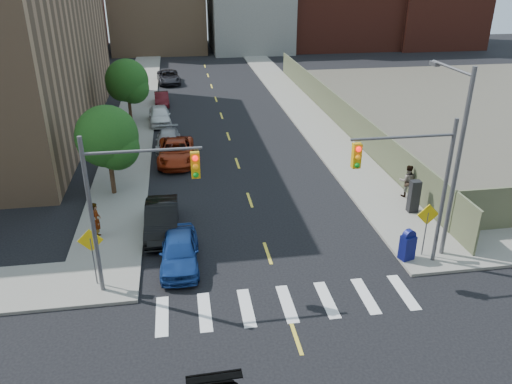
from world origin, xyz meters
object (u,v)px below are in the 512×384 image
object	(u,v)px
parked_car_black	(162,219)
parked_car_red	(176,152)
parked_car_white	(160,115)
parked_car_maroon	(162,99)
pedestrian_west	(96,220)
parked_car_blue	(179,251)
parked_car_silver	(168,140)
payphone	(414,196)
mailbox	(408,245)
parked_car_grey	(169,77)
pedestrian_east	(407,181)

from	to	relation	value
parked_car_black	parked_car_red	size ratio (longest dim) A/B	0.87
parked_car_white	parked_car_maroon	bearing A→B (deg)	85.42
parked_car_white	pedestrian_west	distance (m)	19.89
parked_car_blue	pedestrian_west	distance (m)	5.03
parked_car_maroon	parked_car_silver	bearing A→B (deg)	-89.68
parked_car_black	pedestrian_west	xyz separation A→B (m)	(-3.19, -0.22, 0.34)
parked_car_blue	parked_car_black	distance (m)	3.30
parked_car_blue	parked_car_white	distance (m)	22.70
parked_car_black	payphone	distance (m)	13.76
mailbox	parked_car_white	bearing A→B (deg)	99.46
pedestrian_west	payphone	bearing A→B (deg)	-102.66
parked_car_blue	payphone	world-z (taller)	payphone
parked_car_blue	mailbox	size ratio (longest dim) A/B	2.82
parked_car_grey	payphone	bearing A→B (deg)	-74.06
pedestrian_west	pedestrian_east	bearing A→B (deg)	-96.32
parked_car_grey	mailbox	xyz separation A→B (m)	(11.05, -40.01, 0.17)
parked_car_blue	parked_car_black	xyz separation A→B (m)	(-0.85, 3.19, 0.03)
mailbox	parked_car_silver	bearing A→B (deg)	105.39
parked_car_blue	mailbox	bearing A→B (deg)	-5.68
payphone	parked_car_black	bearing A→B (deg)	179.92
parked_car_red	pedestrian_west	bearing A→B (deg)	-109.70
parked_car_blue	pedestrian_west	size ratio (longest dim) A/B	2.26
parked_car_blue	parked_car_red	distance (m)	13.34
parked_car_black	parked_car_maroon	bearing A→B (deg)	91.54
parked_car_grey	parked_car_white	bearing A→B (deg)	-97.54
pedestrian_west	parked_car_silver	bearing A→B (deg)	-28.11
parked_car_blue	pedestrian_east	xyz separation A→B (m)	(13.40, 5.15, 0.39)
parked_car_blue	parked_car_silver	bearing A→B (deg)	93.72
parked_car_silver	parked_car_maroon	size ratio (longest dim) A/B	1.14
pedestrian_east	mailbox	bearing A→B (deg)	81.34
mailbox	pedestrian_east	bearing A→B (deg)	49.31
mailbox	pedestrian_west	bearing A→B (deg)	146.71
parked_car_maroon	parked_car_grey	size ratio (longest dim) A/B	0.73
pedestrian_west	parked_car_grey	bearing A→B (deg)	-19.04
parked_car_white	pedestrian_east	distance (m)	22.87
parked_car_grey	parked_car_black	bearing A→B (deg)	-95.34
parked_car_white	mailbox	world-z (taller)	mailbox
mailbox	payphone	xyz separation A→B (m)	(2.41, 4.57, 0.18)
payphone	pedestrian_west	size ratio (longest dim) A/B	0.96
parked_car_silver	parked_car_maroon	bearing A→B (deg)	94.86
parked_car_silver	mailbox	world-z (taller)	mailbox
parked_car_white	parked_car_grey	bearing A→B (deg)	83.56
payphone	pedestrian_east	xyz separation A→B (m)	(0.49, 1.95, 0.06)
parked_car_blue	parked_car_grey	xyz separation A→B (m)	(-0.55, 38.64, -0.01)
parked_car_silver	pedestrian_east	distance (m)	17.86
parked_car_maroon	mailbox	size ratio (longest dim) A/B	2.48
parked_car_maroon	parked_car_grey	xyz separation A→B (m)	(0.66, 9.82, 0.10)
parked_car_black	parked_car_white	distance (m)	19.48
parked_car_black	parked_car_maroon	world-z (taller)	parked_car_black
parked_car_red	parked_car_silver	distance (m)	3.00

